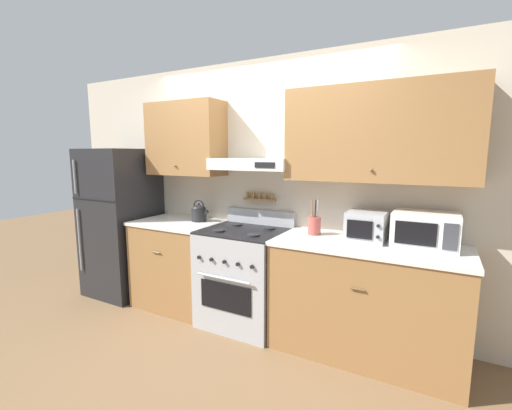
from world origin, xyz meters
TOP-DOWN VIEW (x-y plane):
  - ground_plane at (0.00, 0.00)m, footprint 16.00×16.00m
  - wall_back at (0.14, 0.63)m, footprint 5.20×0.46m
  - counter_left at (-0.83, 0.34)m, footprint 0.89×0.68m
  - counter_right at (1.13, 0.34)m, footprint 1.49×0.68m
  - stove_range at (-0.00, 0.33)m, footprint 0.76×0.71m
  - refrigerator at (-1.66, 0.31)m, footprint 0.70×0.73m
  - tea_kettle at (-0.62, 0.44)m, footprint 0.20×0.16m
  - microwave at (1.52, 0.46)m, footprint 0.46×0.35m
  - utensil_crock at (0.65, 0.44)m, footprint 0.11×0.11m
  - toaster_oven at (1.09, 0.44)m, footprint 0.30×0.32m

SIDE VIEW (x-z plane):
  - ground_plane at x=0.00m, z-range 0.00..0.00m
  - counter_right at x=1.13m, z-range 0.00..0.93m
  - counter_left at x=-0.83m, z-range 0.00..0.93m
  - stove_range at x=0.00m, z-range -0.07..1.00m
  - refrigerator at x=-1.66m, z-range 0.00..1.69m
  - utensil_crock at x=0.65m, z-range 0.86..1.17m
  - tea_kettle at x=-0.62m, z-range 0.91..1.14m
  - toaster_oven at x=1.09m, z-range 0.93..1.17m
  - microwave at x=1.52m, z-range 0.93..1.19m
  - wall_back at x=0.14m, z-range 0.19..2.74m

